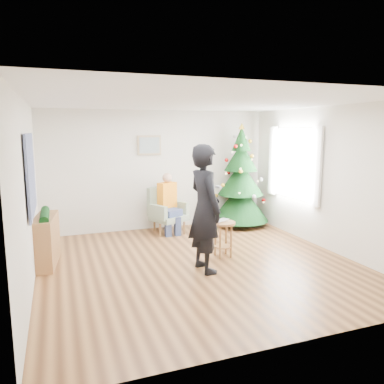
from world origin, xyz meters
name	(u,v)px	position (x,y,z in m)	size (l,w,h in m)	color
floor	(199,264)	(0.00, 0.00, 0.00)	(5.00, 5.00, 0.00)	brown
ceiling	(199,102)	(0.00, 0.00, 2.60)	(5.00, 5.00, 0.00)	white
wall_back	(158,170)	(0.00, 2.50, 1.30)	(5.00, 5.00, 0.00)	silver
wall_front	(292,221)	(0.00, -2.50, 1.30)	(5.00, 5.00, 0.00)	silver
wall_left	(28,195)	(-2.50, 0.00, 1.30)	(5.00, 5.00, 0.00)	silver
wall_right	(328,179)	(2.50, 0.00, 1.30)	(5.00, 5.00, 0.00)	silver
window_panel	(294,163)	(2.47, 1.00, 1.50)	(0.04, 1.30, 1.40)	white
curtains	(293,163)	(2.44, 1.00, 1.50)	(0.05, 1.75, 1.50)	white
christmas_tree	(241,180)	(1.82, 2.08, 1.05)	(1.29, 1.29, 2.33)	#3F2816
stool	(223,239)	(0.53, 0.20, 0.32)	(0.41, 0.41, 0.62)	brown
laptop	(223,221)	(0.53, 0.20, 0.63)	(0.34, 0.22, 0.03)	silver
armchair	(167,216)	(0.06, 2.06, 0.36)	(0.87, 0.86, 0.97)	gray
seated_person	(169,203)	(0.09, 2.01, 0.65)	(0.50, 0.64, 1.28)	navy
standing_man	(205,209)	(-0.01, -0.28, 0.98)	(0.72, 0.47, 1.97)	black
game_controller	(218,187)	(0.20, -0.31, 1.31)	(0.04, 0.13, 0.04)	white
console	(46,240)	(-2.33, 0.86, 0.40)	(0.30, 1.00, 0.80)	brown
garland	(45,215)	(-2.33, 0.86, 0.82)	(0.14, 0.14, 0.90)	black
tapestry	(31,174)	(-2.46, 0.30, 1.55)	(0.03, 1.50, 1.15)	black
framed_picture	(149,145)	(-0.20, 2.46, 1.85)	(0.52, 0.05, 0.42)	tan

